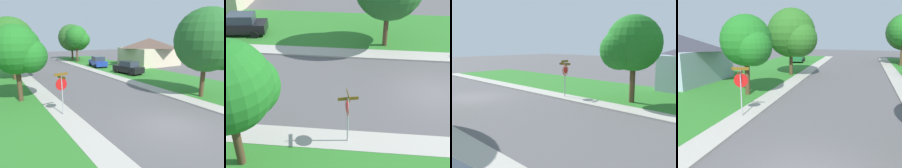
# 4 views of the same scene
# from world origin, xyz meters

# --- Properties ---
(ground_plane) EXTENTS (120.00, 120.00, 0.00)m
(ground_plane) POSITION_xyz_m (0.00, 0.00, 0.00)
(ground_plane) COLOR #565456
(sidewalk_east) EXTENTS (1.40, 56.00, 0.10)m
(sidewalk_east) POSITION_xyz_m (4.70, 12.00, 0.05)
(sidewalk_east) COLOR #ADA89E
(sidewalk_east) RESTS_ON ground
(lawn_east) EXTENTS (8.00, 56.00, 0.08)m
(lawn_east) POSITION_xyz_m (9.40, 12.00, 0.04)
(lawn_east) COLOR #2D7528
(lawn_east) RESTS_ON ground
(stop_sign_far_corner) EXTENTS (0.90, 0.90, 2.77)m
(stop_sign_far_corner) POSITION_xyz_m (-4.74, 4.73, 1.89)
(stop_sign_far_corner) COLOR #9E9EA3
(stop_sign_far_corner) RESTS_ON ground
(car_black_driveway_right) EXTENTS (2.44, 4.49, 1.76)m
(car_black_driveway_right) POSITION_xyz_m (7.37, 14.36, 0.87)
(car_black_driveway_right) COLOR black
(car_black_driveway_right) RESTS_ON ground
(tree_across_right) EXTENTS (3.92, 3.65, 5.82)m
(tree_across_right) POSITION_xyz_m (-6.37, 9.05, 3.86)
(tree_across_right) COLOR #4C3823
(tree_across_right) RESTS_ON ground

